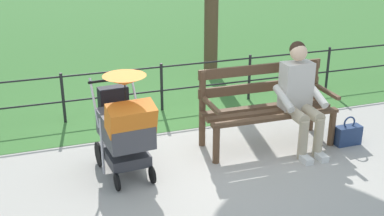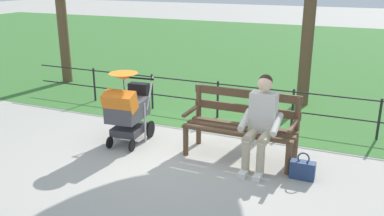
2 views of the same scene
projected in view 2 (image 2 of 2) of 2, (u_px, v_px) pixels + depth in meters
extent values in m
plane|color=#ADA89E|center=(183.00, 149.00, 6.39)|extent=(60.00, 60.00, 0.00)
cube|color=#3D7533|center=(291.00, 52.00, 14.07)|extent=(40.00, 16.00, 0.01)
cube|color=brown|center=(243.00, 125.00, 6.07)|extent=(1.60, 0.12, 0.04)
cube|color=brown|center=(239.00, 129.00, 5.91)|extent=(1.60, 0.12, 0.04)
cube|color=brown|center=(235.00, 134.00, 5.76)|extent=(1.60, 0.12, 0.04)
cube|color=brown|center=(246.00, 109.00, 6.09)|extent=(1.60, 0.06, 0.12)
cube|color=brown|center=(246.00, 94.00, 6.02)|extent=(1.60, 0.06, 0.12)
cylinder|color=brown|center=(288.00, 158.00, 5.52)|extent=(0.08, 0.08, 0.45)
cylinder|color=brown|center=(297.00, 129.00, 5.86)|extent=(0.08, 0.08, 0.95)
cube|color=brown|center=(293.00, 125.00, 5.57)|extent=(0.06, 0.56, 0.04)
cylinder|color=brown|center=(186.00, 141.00, 6.10)|extent=(0.08, 0.08, 0.45)
cylinder|color=brown|center=(199.00, 115.00, 6.44)|extent=(0.08, 0.08, 0.95)
cube|color=brown|center=(191.00, 111.00, 6.15)|extent=(0.06, 0.56, 0.04)
cylinder|color=tan|center=(265.00, 138.00, 5.55)|extent=(0.15, 0.40, 0.14)
cylinder|color=tan|center=(251.00, 136.00, 5.63)|extent=(0.15, 0.40, 0.14)
cylinder|color=tan|center=(260.00, 160.00, 5.45)|extent=(0.11, 0.11, 0.47)
cylinder|color=tan|center=(246.00, 157.00, 5.53)|extent=(0.11, 0.11, 0.47)
cube|color=silver|center=(258.00, 176.00, 5.45)|extent=(0.10, 0.22, 0.07)
cube|color=silver|center=(243.00, 173.00, 5.52)|extent=(0.10, 0.22, 0.07)
cube|color=beige|center=(263.00, 112.00, 5.70)|extent=(0.36, 0.23, 0.56)
cylinder|color=beige|center=(277.00, 124.00, 5.54)|extent=(0.10, 0.43, 0.23)
cylinder|color=beige|center=(245.00, 120.00, 5.71)|extent=(0.10, 0.43, 0.23)
sphere|color=beige|center=(265.00, 84.00, 5.57)|extent=(0.20, 0.20, 0.20)
sphere|color=black|center=(266.00, 81.00, 5.59)|extent=(0.19, 0.19, 0.19)
cylinder|color=black|center=(151.00, 129.00, 6.78)|extent=(0.05, 0.28, 0.28)
cylinder|color=black|center=(125.00, 126.00, 6.92)|extent=(0.05, 0.28, 0.28)
cylinder|color=black|center=(132.00, 146.00, 6.27)|extent=(0.04, 0.18, 0.18)
cylinder|color=black|center=(110.00, 142.00, 6.38)|extent=(0.04, 0.18, 0.18)
cube|color=#38383D|center=(129.00, 129.00, 6.56)|extent=(0.46, 0.55, 0.12)
cylinder|color=silver|center=(145.00, 123.00, 6.54)|extent=(0.03, 0.03, 0.65)
cylinder|color=silver|center=(119.00, 120.00, 6.68)|extent=(0.03, 0.03, 0.65)
cube|color=#47474C|center=(128.00, 110.00, 6.44)|extent=(0.51, 0.72, 0.28)
cube|color=orange|center=(120.00, 102.00, 6.16)|extent=(0.50, 0.34, 0.33)
cylinder|color=black|center=(139.00, 78.00, 6.71)|extent=(0.52, 0.07, 0.03)
cylinder|color=silver|center=(150.00, 93.00, 6.61)|extent=(0.05, 0.30, 0.49)
cylinder|color=silver|center=(124.00, 91.00, 6.75)|extent=(0.05, 0.30, 0.49)
cone|color=orange|center=(123.00, 76.00, 6.19)|extent=(0.48, 0.48, 0.10)
cylinder|color=black|center=(124.00, 88.00, 6.25)|extent=(0.01, 0.01, 0.30)
cube|color=black|center=(139.00, 92.00, 6.76)|extent=(0.33, 0.19, 0.28)
cube|color=navy|center=(302.00, 170.00, 5.42)|extent=(0.32, 0.14, 0.24)
torus|color=navy|center=(303.00, 158.00, 5.37)|extent=(0.16, 0.02, 0.16)
cylinder|color=black|center=(379.00, 119.00, 6.62)|extent=(0.04, 0.04, 0.70)
cylinder|color=black|center=(293.00, 109.00, 7.13)|extent=(0.04, 0.04, 0.70)
cylinder|color=black|center=(218.00, 100.00, 7.64)|extent=(0.04, 0.04, 0.70)
cylinder|color=black|center=(152.00, 92.00, 8.16)|extent=(0.04, 0.04, 0.70)
cylinder|color=black|center=(94.00, 85.00, 8.67)|extent=(0.04, 0.04, 0.70)
cylinder|color=black|center=(218.00, 84.00, 7.55)|extent=(8.19, 0.02, 0.02)
cylinder|color=black|center=(218.00, 102.00, 7.66)|extent=(8.19, 0.02, 0.02)
cylinder|color=brown|center=(309.00, 15.00, 7.98)|extent=(0.24, 0.24, 3.60)
cylinder|color=brown|center=(61.00, 5.00, 9.76)|extent=(0.24, 0.24, 3.69)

